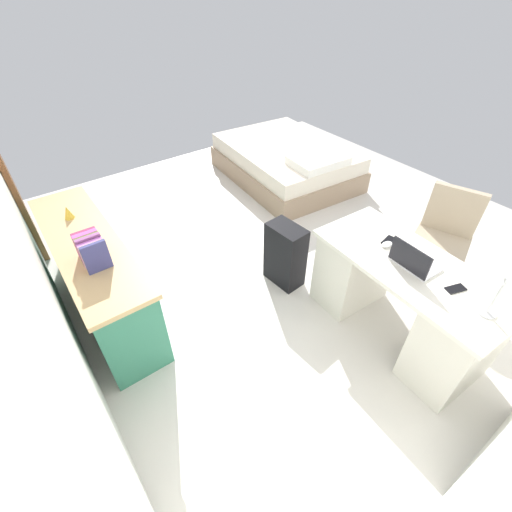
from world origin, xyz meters
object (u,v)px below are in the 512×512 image
(office_chair, at_px, (439,245))
(credenza, at_px, (98,276))
(figurine_small, at_px, (68,212))
(desk, at_px, (400,299))
(suitcase_black, at_px, (285,255))
(desk_lamp, at_px, (498,280))
(cell_phone_near_laptop, at_px, (456,289))
(laptop, at_px, (413,261))
(bed, at_px, (286,162))
(cell_phone_by_mouse, at_px, (388,241))
(computer_mouse, at_px, (387,244))

(office_chair, height_order, credenza, office_chair)
(office_chair, bearing_deg, credenza, 60.40)
(credenza, xyz_separation_m, figurine_small, (0.39, 0.00, 0.43))
(office_chair, bearing_deg, desk, 102.79)
(suitcase_black, height_order, desk_lamp, desk_lamp)
(cell_phone_near_laptop, bearing_deg, laptop, 26.29)
(desk, height_order, bed, desk)
(office_chair, distance_m, cell_phone_by_mouse, 0.82)
(figurine_small, bearing_deg, suitcase_black, -125.29)
(bed, bearing_deg, figurine_small, 100.75)
(cell_phone_near_laptop, bearing_deg, computer_mouse, 17.38)
(desk, xyz_separation_m, computer_mouse, (0.25, -0.02, 0.37))
(credenza, relative_size, suitcase_black, 2.86)
(desk_lamp, bearing_deg, credenza, 39.22)
(computer_mouse, height_order, cell_phone_near_laptop, computer_mouse)
(office_chair, relative_size, figurine_small, 8.55)
(bed, height_order, figurine_small, figurine_small)
(desk_lamp, height_order, figurine_small, desk_lamp)
(desk, relative_size, cell_phone_by_mouse, 10.83)
(computer_mouse, bearing_deg, credenza, 55.08)
(cell_phone_by_mouse, bearing_deg, laptop, 146.85)
(office_chair, bearing_deg, cell_phone_near_laptop, 121.99)
(desk, height_order, office_chair, office_chair)
(desk_lamp, relative_size, figurine_small, 3.14)
(suitcase_black, distance_m, computer_mouse, 0.95)
(cell_phone_near_laptop, relative_size, figurine_small, 1.24)
(computer_mouse, relative_size, cell_phone_by_mouse, 0.74)
(bed, xyz_separation_m, laptop, (-2.64, 1.10, 0.55))
(office_chair, height_order, cell_phone_by_mouse, office_chair)
(bed, bearing_deg, office_chair, 174.38)
(credenza, distance_m, desk_lamp, 2.91)
(bed, bearing_deg, suitcase_black, 139.41)
(suitcase_black, distance_m, cell_phone_near_laptop, 1.44)
(laptop, bearing_deg, desk, -77.11)
(credenza, xyz_separation_m, cell_phone_near_laptop, (-2.01, -1.84, 0.37))
(desk, xyz_separation_m, figurine_small, (2.08, 1.83, 0.42))
(credenza, bearing_deg, office_chair, -119.60)
(figurine_small, bearing_deg, credenza, -179.77)
(laptop, xyz_separation_m, cell_phone_near_laptop, (-0.31, -0.04, -0.04))
(desk, xyz_separation_m, bed, (2.63, -1.07, -0.15))
(computer_mouse, bearing_deg, figurine_small, 48.35)
(desk, height_order, laptop, laptop)
(laptop, distance_m, cell_phone_near_laptop, 0.32)
(suitcase_black, xyz_separation_m, laptop, (-1.02, -0.29, 0.48))
(bed, height_order, laptop, laptop)
(desk, bearing_deg, figurine_small, 41.29)
(figurine_small, bearing_deg, desk, -138.71)
(office_chair, xyz_separation_m, laptop, (-0.19, 0.86, 0.38))
(credenza, relative_size, computer_mouse, 18.00)
(desk_lamp, bearing_deg, figurine_small, 34.78)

